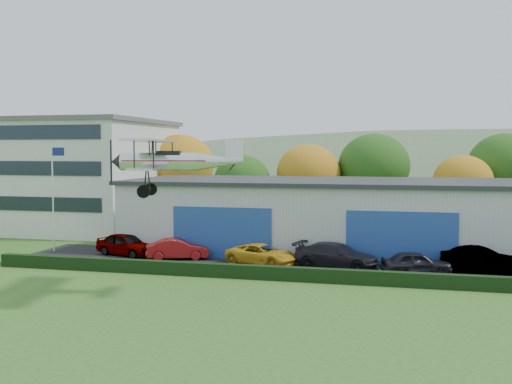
% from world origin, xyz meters
% --- Properties ---
extents(apron, '(48.00, 9.00, 0.05)m').
position_xyz_m(apron, '(3.00, 21.00, 0.03)').
color(apron, black).
rests_on(apron, ground).
extents(hedge, '(46.00, 0.60, 0.80)m').
position_xyz_m(hedge, '(3.00, 16.20, 0.40)').
color(hedge, black).
rests_on(hedge, ground).
extents(hangar, '(40.60, 12.60, 5.30)m').
position_xyz_m(hangar, '(5.00, 27.98, 2.66)').
color(hangar, '#B2B7BC').
rests_on(hangar, ground).
extents(office_block, '(20.60, 15.60, 10.40)m').
position_xyz_m(office_block, '(-28.00, 35.00, 5.21)').
color(office_block, silver).
rests_on(office_block, ground).
extents(flagpole, '(1.05, 0.10, 8.00)m').
position_xyz_m(flagpole, '(-19.88, 22.00, 4.78)').
color(flagpole, silver).
rests_on(flagpole, ground).
extents(tree_belt, '(75.70, 13.22, 10.12)m').
position_xyz_m(tree_belt, '(0.85, 40.62, 5.61)').
color(tree_belt, '#3D2614').
rests_on(tree_belt, ground).
extents(distant_hills, '(430.00, 196.00, 56.00)m').
position_xyz_m(distant_hills, '(-4.38, 140.00, -13.05)').
color(distant_hills, '#4C6642').
rests_on(distant_hills, ground).
extents(car_0, '(5.01, 3.28, 1.59)m').
position_xyz_m(car_0, '(-14.00, 21.62, 0.84)').
color(car_0, gray).
rests_on(car_0, apron).
extents(car_1, '(4.50, 2.93, 1.40)m').
position_xyz_m(car_1, '(-9.89, 21.05, 0.75)').
color(car_1, maroon).
rests_on(car_1, apron).
extents(car_2, '(5.21, 3.52, 1.32)m').
position_xyz_m(car_2, '(-3.82, 20.57, 0.71)').
color(car_2, gold).
rests_on(car_2, apron).
extents(car_3, '(5.80, 3.35, 1.58)m').
position_xyz_m(car_3, '(1.07, 20.50, 0.84)').
color(car_3, black).
rests_on(car_3, apron).
extents(car_4, '(4.46, 2.75, 1.42)m').
position_xyz_m(car_4, '(5.95, 19.48, 0.76)').
color(car_4, black).
rests_on(car_4, apron).
extents(car_5, '(4.89, 1.83, 1.60)m').
position_xyz_m(car_5, '(9.78, 20.94, 0.85)').
color(car_5, gray).
rests_on(car_5, apron).
extents(biplane, '(6.92, 7.88, 2.93)m').
position_xyz_m(biplane, '(-6.40, 11.31, 7.00)').
color(biplane, silver).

